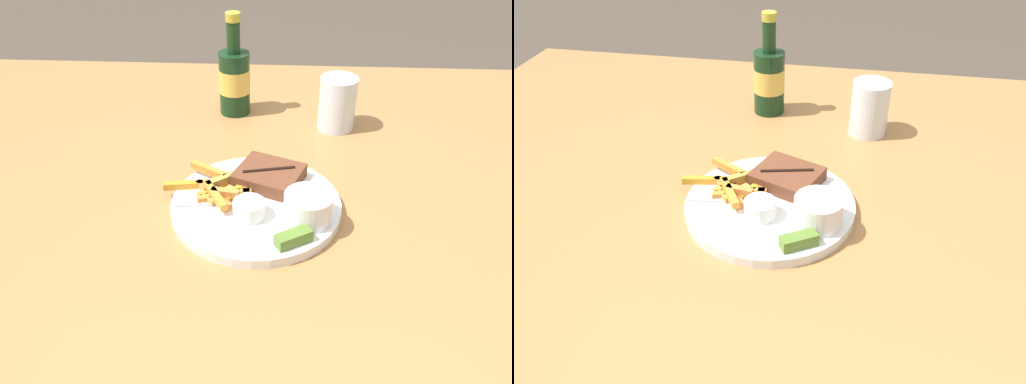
# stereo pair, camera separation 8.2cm
# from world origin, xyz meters

# --- Properties ---
(dining_table) EXTENTS (1.58, 1.31, 0.72)m
(dining_table) POSITION_xyz_m (0.00, 0.00, 0.66)
(dining_table) COLOR #A87542
(dining_table) RESTS_ON ground_plane
(dinner_plate) EXTENTS (0.29, 0.29, 0.02)m
(dinner_plate) POSITION_xyz_m (0.00, 0.00, 0.73)
(dinner_plate) COLOR white
(dinner_plate) RESTS_ON dining_table
(steak_portion) EXTENTS (0.14, 0.13, 0.03)m
(steak_portion) POSITION_xyz_m (0.02, 0.06, 0.75)
(steak_portion) COLOR brown
(steak_portion) RESTS_ON dinner_plate
(fries_pile) EXTENTS (0.16, 0.14, 0.02)m
(fries_pile) POSITION_xyz_m (-0.06, 0.02, 0.75)
(fries_pile) COLOR gold
(fries_pile) RESTS_ON dinner_plate
(coleslaw_cup) EXTENTS (0.08, 0.08, 0.05)m
(coleslaw_cup) POSITION_xyz_m (0.08, -0.04, 0.77)
(coleslaw_cup) COLOR white
(coleslaw_cup) RESTS_ON dinner_plate
(dipping_sauce_cup) EXTENTS (0.05, 0.05, 0.03)m
(dipping_sauce_cup) POSITION_xyz_m (-0.01, -0.04, 0.76)
(dipping_sauce_cup) COLOR silver
(dipping_sauce_cup) RESTS_ON dinner_plate
(pickle_spear) EXTENTS (0.06, 0.05, 0.02)m
(pickle_spear) POSITION_xyz_m (0.06, -0.10, 0.75)
(pickle_spear) COLOR #567A2D
(pickle_spear) RESTS_ON dinner_plate
(fork_utensil) EXTENTS (0.13, 0.03, 0.00)m
(fork_utensil) POSITION_xyz_m (-0.07, -0.01, 0.74)
(fork_utensil) COLOR #B7B7BC
(fork_utensil) RESTS_ON dinner_plate
(beer_bottle) EXTENTS (0.07, 0.07, 0.22)m
(beer_bottle) POSITION_xyz_m (-0.07, 0.37, 0.80)
(beer_bottle) COLOR #143319
(beer_bottle) RESTS_ON dining_table
(drinking_glass) EXTENTS (0.08, 0.08, 0.11)m
(drinking_glass) POSITION_xyz_m (0.16, 0.30, 0.78)
(drinking_glass) COLOR silver
(drinking_glass) RESTS_ON dining_table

